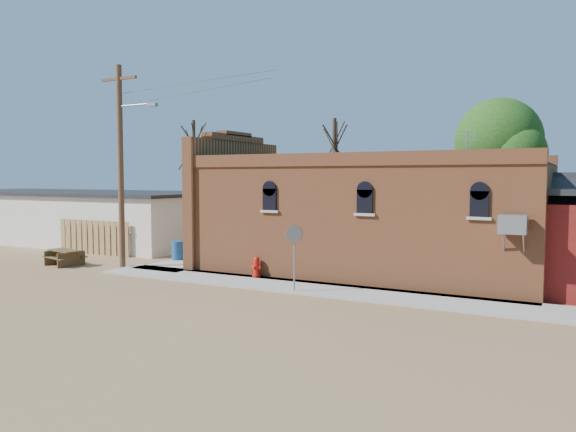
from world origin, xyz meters
The scene contains 14 objects.
ground centered at (0.00, 0.00, 0.00)m, with size 120.00×120.00×0.00m, color brown.
sidewalk_south centered at (1.50, 0.90, 0.04)m, with size 19.00×2.20×0.08m, color #9E9991.
sidewalk_west centered at (-6.30, 6.00, 0.04)m, with size 2.60×10.00×0.08m, color #9E9991.
brick_bar centered at (1.64, 5.49, 2.34)m, with size 16.40×7.97×6.30m.
storage_building centered at (-19.00, 8.00, 1.60)m, with size 20.40×8.40×3.17m.
wood_fence centered at (-12.80, 3.80, 0.90)m, with size 5.20×0.10×1.80m, color #9F7448, non-canonical shape.
utility_pole centered at (-8.14, 1.20, 4.77)m, with size 3.12×0.26×9.00m.
tree_bare_near centered at (-3.00, 13.00, 5.96)m, with size 2.80×2.80×7.65m.
tree_bare_far centered at (-14.00, 14.00, 6.36)m, with size 2.80×2.80×8.16m.
tree_leafy centered at (6.00, 13.50, 5.93)m, with size 4.40×4.40×8.15m.
fire_hydrant centered at (-1.52, 1.80, 0.48)m, with size 0.48×0.47×0.81m.
stop_sign centered at (1.13, 0.00, 1.87)m, with size 0.49×0.48×2.32m.
trash_barrel centered at (-7.30, 3.95, 0.53)m, with size 0.59×0.59×0.90m, color navy.
picnic_table centered at (-11.12, 0.50, 0.47)m, with size 1.97×1.63×0.72m.
Camera 1 is at (10.14, -17.33, 4.09)m, focal length 35.00 mm.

